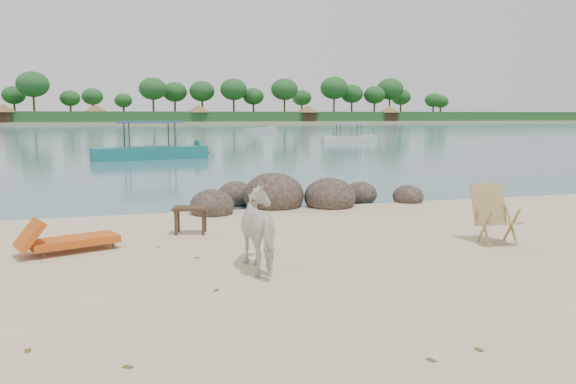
{
  "coord_description": "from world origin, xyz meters",
  "views": [
    {
      "loc": [
        -2.29,
        -7.61,
        2.38
      ],
      "look_at": [
        0.42,
        2.0,
        1.0
      ],
      "focal_mm": 35.0,
      "sensor_mm": 36.0,
      "label": 1
    }
  ],
  "objects_px": {
    "deck_chair": "(499,216)",
    "cow": "(265,231)",
    "side_table": "(191,222)",
    "lounge_chair": "(75,238)",
    "boulders": "(291,198)",
    "boat_near": "(149,128)"
  },
  "relations": [
    {
      "from": "deck_chair",
      "to": "cow",
      "type": "bearing_deg",
      "value": -167.89
    },
    {
      "from": "side_table",
      "to": "cow",
      "type": "bearing_deg",
      "value": -59.82
    },
    {
      "from": "cow",
      "to": "deck_chair",
      "type": "distance_m",
      "value": 4.53
    },
    {
      "from": "side_table",
      "to": "lounge_chair",
      "type": "height_order",
      "value": "lounge_chair"
    },
    {
      "from": "boulders",
      "to": "side_table",
      "type": "bearing_deg",
      "value": -135.34
    },
    {
      "from": "side_table",
      "to": "deck_chair",
      "type": "distance_m",
      "value": 5.85
    },
    {
      "from": "cow",
      "to": "boat_near",
      "type": "xyz_separation_m",
      "value": [
        -0.89,
        23.51,
        1.05
      ]
    },
    {
      "from": "side_table",
      "to": "deck_chair",
      "type": "relative_size",
      "value": 0.62
    },
    {
      "from": "boulders",
      "to": "side_table",
      "type": "xyz_separation_m",
      "value": [
        -2.9,
        -2.87,
        0.04
      ]
    },
    {
      "from": "side_table",
      "to": "boat_near",
      "type": "bearing_deg",
      "value": 104.45
    },
    {
      "from": "boulders",
      "to": "lounge_chair",
      "type": "distance_m",
      "value": 6.26
    },
    {
      "from": "lounge_chair",
      "to": "boulders",
      "type": "bearing_deg",
      "value": 16.46
    },
    {
      "from": "boulders",
      "to": "lounge_chair",
      "type": "bearing_deg",
      "value": -142.88
    },
    {
      "from": "cow",
      "to": "lounge_chair",
      "type": "relative_size",
      "value": 0.81
    },
    {
      "from": "boat_near",
      "to": "deck_chair",
      "type": "bearing_deg",
      "value": -88.1
    },
    {
      "from": "boat_near",
      "to": "boulders",
      "type": "bearing_deg",
      "value": -91.79
    },
    {
      "from": "side_table",
      "to": "deck_chair",
      "type": "xyz_separation_m",
      "value": [
        5.32,
        -2.41,
        0.27
      ]
    },
    {
      "from": "boulders",
      "to": "boat_near",
      "type": "relative_size",
      "value": 0.92
    },
    {
      "from": "lounge_chair",
      "to": "boat_near",
      "type": "xyz_separation_m",
      "value": [
        2.03,
        21.51,
        1.4
      ]
    },
    {
      "from": "boulders",
      "to": "cow",
      "type": "bearing_deg",
      "value": -109.79
    },
    {
      "from": "side_table",
      "to": "lounge_chair",
      "type": "xyz_separation_m",
      "value": [
        -2.09,
        -0.91,
        0.0
      ]
    },
    {
      "from": "boulders",
      "to": "side_table",
      "type": "relative_size",
      "value": 9.56
    }
  ]
}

